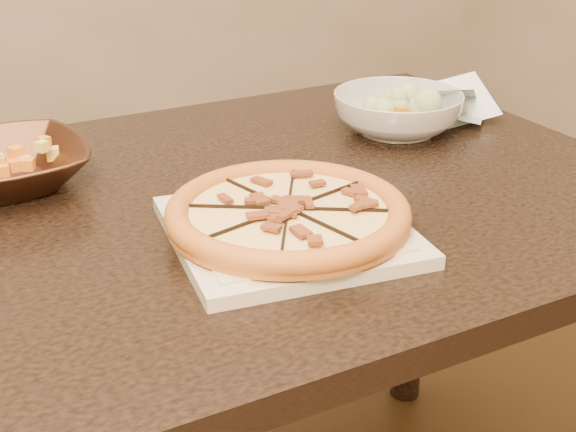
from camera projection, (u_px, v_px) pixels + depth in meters
name	position (u px, v px, depth m)	size (l,w,h in m)	color
dining_table	(199.00, 270.00, 1.16)	(1.42, 0.99, 0.75)	black
plate	(288.00, 230.00, 1.02)	(0.30, 0.30, 0.02)	beige
pizza	(288.00, 213.00, 1.01)	(0.31, 0.31, 0.03)	orange
bronze_bowl	(1.00, 168.00, 1.16)	(0.25, 0.25, 0.06)	#4B2C1C
salad_bowl	(398.00, 113.00, 1.38)	(0.22, 0.22, 0.07)	silver
salad	(398.00, 83.00, 1.36)	(0.08, 0.11, 0.04)	#A5C08C
cling_film	(453.00, 105.00, 1.45)	(0.15, 0.12, 0.05)	silver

